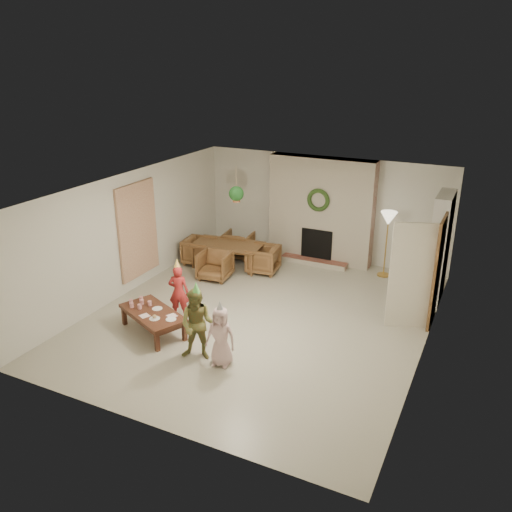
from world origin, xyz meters
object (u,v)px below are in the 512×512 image
Objects in this scene: dining_table at (227,256)px; child_pink at (221,336)px; child_plaid at (198,325)px; dining_chair_far at (238,245)px; dining_chair_near at (215,265)px; child_red at (179,292)px; dining_chair_left at (200,251)px; coffee_table_top at (153,313)px; dining_chair_right at (263,259)px.

dining_table is 1.61× the size of child_pink.
dining_chair_far is at bearing 93.90° from child_plaid.
child_red reaches higher than dining_chair_near.
dining_chair_near and dining_chair_left have the same top height.
dining_table reaches higher than coffee_table_top.
child_red is 1.05× the size of child_pink.
dining_chair_left is at bearing 131.85° from coffee_table_top.
child_plaid is (1.56, -4.37, 0.30)m from dining_chair_far.
dining_chair_near is 1.00× the size of dining_chair_far.
child_red is at bearing 119.72° from child_plaid.
child_red reaches higher than coffee_table_top.
dining_chair_far is 4.02m from coffee_table_top.
dining_chair_near is 0.56× the size of child_plaid.
child_plaid reaches higher than dining_chair_right.
dining_chair_far is 0.66× the size of child_red.
child_plaid is (1.09, -1.07, 0.09)m from child_red.
dining_chair_near is 1.00× the size of dining_chair_right.
dining_chair_near is 2.59m from coffee_table_top.
dining_chair_right is at bearing -0.00° from dining_table.
dining_chair_far is 3.34m from child_red.
dining_chair_near is 1.00× the size of dining_chair_left.
dining_chair_near is at bearing -51.34° from dining_chair_right.
child_red is 1.85m from child_pink.
child_plaid is 0.44m from child_pink.
coffee_table_top is 0.72m from child_red.
coffee_table_top is 1.09× the size of child_plaid.
child_pink reaches higher than dining_chair_far.
dining_chair_near is at bearing 119.31° from coffee_table_top.
child_red is at bearing -16.75° from dining_chair_right.
child_red is at bearing 91.73° from dining_chair_far.
child_red reaches higher than dining_chair_left.
dining_chair_near is 3.28m from child_plaid.
dining_chair_right is (1.59, 0.18, 0.00)m from dining_chair_left.
dining_chair_right is 2.74m from child_red.
dining_table is 2.63m from child_red.
dining_chair_left is at bearing 135.00° from dining_chair_near.
coffee_table_top is at bearing 146.88° from child_plaid.
dining_chair_left is at bearing -86.65° from child_red.
dining_chair_near is (0.08, -0.71, 0.03)m from dining_table.
child_pink is (1.60, -0.37, 0.12)m from coffee_table_top.
coffee_table_top is (-0.58, -3.39, 0.07)m from dining_chair_right.
child_plaid reaches higher than dining_table.
coffee_table_top is at bearing 159.69° from child_pink.
child_pink is (1.51, -1.07, -0.02)m from child_red.
dining_chair_far is at bearing 107.03° from child_pink.
coffee_table_top is (0.30, -3.29, 0.09)m from dining_table.
dining_chair_left reaches higher than dining_table.
coffee_table_top is at bearing -91.26° from dining_table.
coffee_table_top is 1.26m from child_plaid.
dining_table is 4.13m from child_pink.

